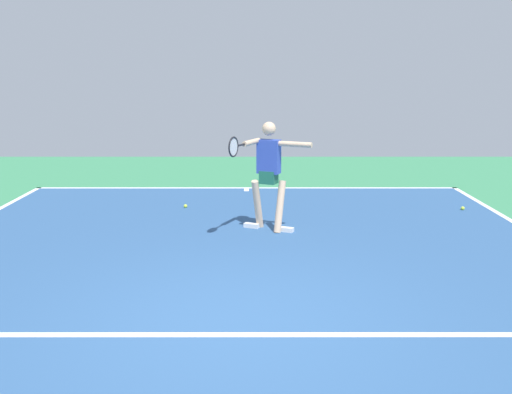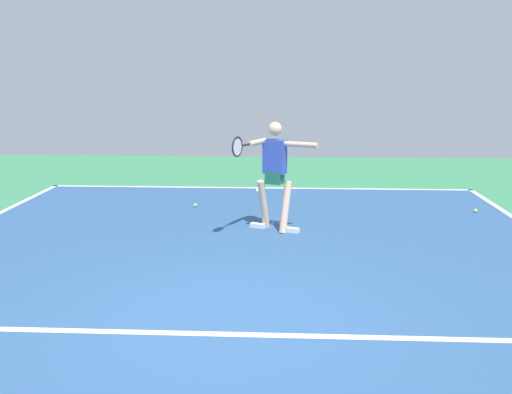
% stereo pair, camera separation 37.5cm
% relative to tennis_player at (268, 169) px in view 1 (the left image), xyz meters
% --- Properties ---
extents(ground_plane, '(23.34, 23.34, 0.00)m').
position_rel_tennis_player_xyz_m(ground_plane, '(0.39, 3.47, -0.97)').
color(ground_plane, '#388456').
extents(court_surface, '(9.03, 13.91, 0.00)m').
position_rel_tennis_player_xyz_m(court_surface, '(0.39, 3.47, -0.97)').
color(court_surface, '#2D5484').
rests_on(court_surface, ground_plane).
extents(court_line_baseline_near, '(9.03, 0.10, 0.01)m').
position_rel_tennis_player_xyz_m(court_line_baseline_near, '(0.39, -3.43, -0.97)').
color(court_line_baseline_near, white).
rests_on(court_line_baseline_near, ground_plane).
extents(court_line_service, '(6.77, 0.10, 0.01)m').
position_rel_tennis_player_xyz_m(court_line_service, '(0.39, 3.75, -0.97)').
color(court_line_service, white).
rests_on(court_line_service, ground_plane).
extents(court_line_centre_mark, '(0.10, 0.30, 0.01)m').
position_rel_tennis_player_xyz_m(court_line_centre_mark, '(0.39, -3.23, -0.97)').
color(court_line_centre_mark, white).
rests_on(court_line_centre_mark, ground_plane).
extents(tennis_player, '(1.23, 1.11, 1.71)m').
position_rel_tennis_player_xyz_m(tennis_player, '(0.00, 0.00, 0.00)').
color(tennis_player, beige).
rests_on(tennis_player, ground_plane).
extents(tennis_ball_near_service_line, '(0.07, 0.07, 0.07)m').
position_rel_tennis_player_xyz_m(tennis_ball_near_service_line, '(-3.54, -1.38, -0.94)').
color(tennis_ball_near_service_line, '#C6E53D').
rests_on(tennis_ball_near_service_line, ground_plane).
extents(tennis_ball_centre_court, '(0.07, 0.07, 0.07)m').
position_rel_tennis_player_xyz_m(tennis_ball_centre_court, '(1.48, -1.56, -0.94)').
color(tennis_ball_centre_court, '#C6E53D').
rests_on(tennis_ball_centre_court, ground_plane).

